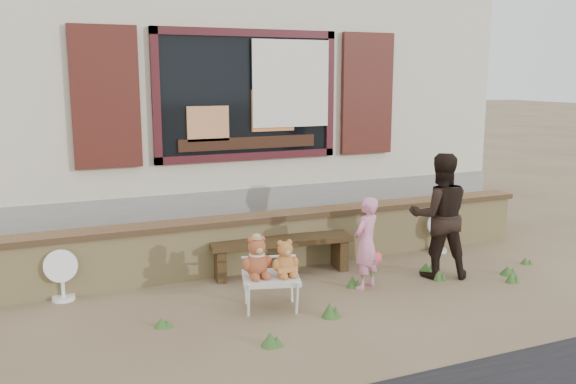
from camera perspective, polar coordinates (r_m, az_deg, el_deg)
name	(u,v)px	position (r m, az deg, el deg)	size (l,w,h in m)	color
ground	(310,292)	(6.70, 2.04, -9.33)	(80.00, 80.00, 0.00)	brown
shopfront	(198,94)	(10.52, -8.45, 9.06)	(8.04, 5.13, 4.00)	#B0AA8E
brick_wall	(275,239)	(7.47, -1.21, -4.44)	(7.10, 0.36, 0.67)	tan
bench	(281,248)	(7.19, -0.63, -5.26)	(1.72, 0.53, 0.43)	#302211
folding_chair	(271,279)	(6.14, -1.62, -8.15)	(0.68, 0.63, 0.34)	beige
teddy_bear_left	(257,256)	(6.06, -2.96, -6.01)	(0.31, 0.27, 0.42)	brown
teddy_bear_right	(285,257)	(6.09, -0.31, -6.13)	(0.28, 0.24, 0.38)	#965C29
child	(366,243)	(6.72, 7.32, -4.76)	(0.37, 0.25, 1.02)	pink
adult	(440,216)	(7.22, 14.00, -2.16)	(0.71, 0.55, 1.45)	black
fan_left	(62,275)	(6.80, -20.39, -7.25)	(0.36, 0.23, 0.55)	white
fan_right	(439,232)	(8.32, 13.94, -3.62)	(0.36, 0.23, 0.55)	silver
grass_tufts	(386,288)	(6.72, 9.12, -8.82)	(4.69, 1.51, 0.16)	#335A24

